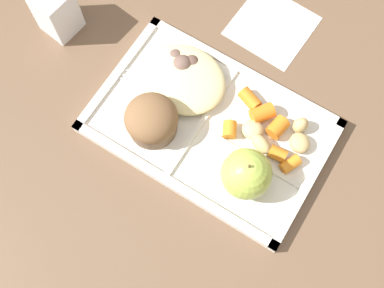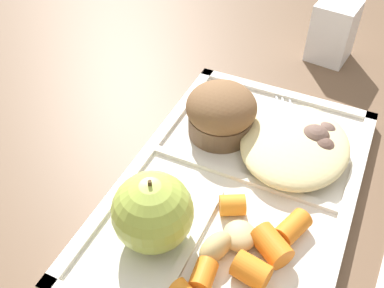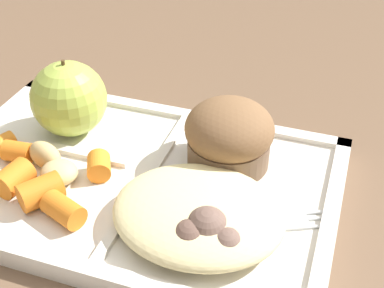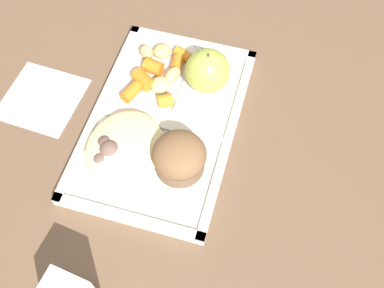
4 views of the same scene
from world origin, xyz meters
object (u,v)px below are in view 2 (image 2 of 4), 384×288
object	(u,v)px
milk_carton	(333,31)
lunch_tray	(236,192)
bran_muffin	(221,112)
plastic_fork	(289,126)
green_apple	(153,212)

from	to	relation	value
milk_carton	lunch_tray	bearing A→B (deg)	-177.75
bran_muffin	milk_carton	distance (m)	0.25
bran_muffin	milk_carton	world-z (taller)	milk_carton
lunch_tray	milk_carton	xyz separation A→B (m)	(0.32, -0.03, 0.04)
plastic_fork	milk_carton	size ratio (longest dim) A/B	1.57
green_apple	plastic_fork	bearing A→B (deg)	-19.25
bran_muffin	lunch_tray	bearing A→B (deg)	-146.14
plastic_fork	milk_carton	distance (m)	0.20
lunch_tray	plastic_fork	xyz separation A→B (m)	(0.12, -0.02, 0.01)
green_apple	milk_carton	xyz separation A→B (m)	(0.41, -0.08, -0.01)
bran_muffin	milk_carton	xyz separation A→B (m)	(0.24, -0.08, -0.00)
lunch_tray	plastic_fork	distance (m)	0.12
green_apple	milk_carton	bearing A→B (deg)	-10.95
bran_muffin	plastic_fork	bearing A→B (deg)	-58.64
green_apple	bran_muffin	xyz separation A→B (m)	(0.16, -0.00, -0.01)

